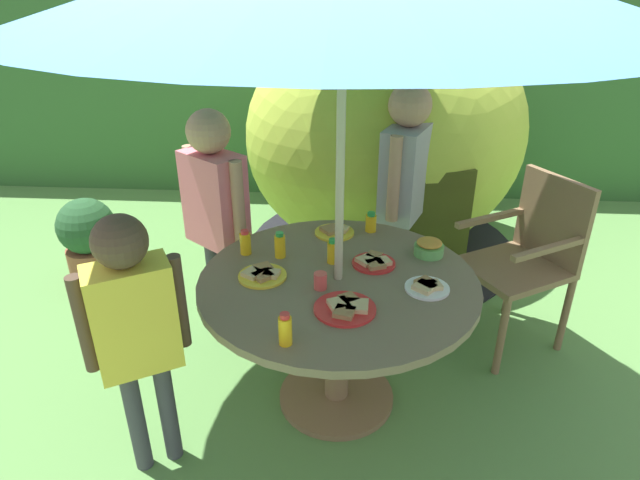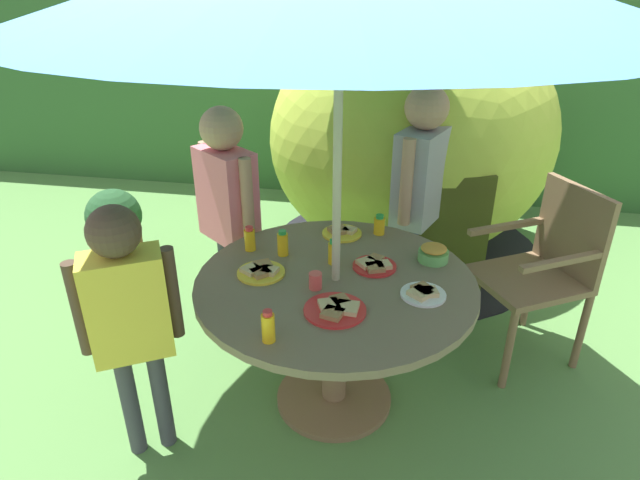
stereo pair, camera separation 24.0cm
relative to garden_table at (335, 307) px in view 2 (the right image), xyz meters
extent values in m
cube|color=#548442|center=(0.00, 0.00, -0.56)|extent=(10.00, 10.00, 0.02)
cube|color=#33602D|center=(0.00, 3.08, 0.31)|extent=(9.00, 0.70, 1.72)
cylinder|color=brown|center=(0.00, 0.00, -0.53)|extent=(0.56, 0.56, 0.03)
cylinder|color=brown|center=(0.00, 0.00, -0.22)|extent=(0.12, 0.12, 0.66)
cylinder|color=#75664C|center=(0.00, 0.00, 0.13)|extent=(1.24, 1.24, 0.04)
cylinder|color=#B7AD8C|center=(0.00, 0.00, 0.49)|extent=(0.04, 0.04, 2.08)
cylinder|color=brown|center=(0.63, 0.60, -0.32)|extent=(0.04, 0.04, 0.46)
cylinder|color=brown|center=(0.83, 0.25, -0.32)|extent=(0.04, 0.04, 0.46)
cylinder|color=brown|center=(1.02, 0.83, -0.32)|extent=(0.04, 0.04, 0.46)
cylinder|color=brown|center=(1.23, 0.48, -0.32)|extent=(0.04, 0.04, 0.46)
cube|color=brown|center=(0.93, 0.54, -0.08)|extent=(0.66, 0.64, 0.04)
cube|color=brown|center=(1.13, 0.65, 0.18)|extent=(0.26, 0.41, 0.47)
cube|color=brown|center=(0.83, 0.72, 0.14)|extent=(0.45, 0.28, 0.03)
cube|color=brown|center=(1.03, 0.36, 0.14)|extent=(0.45, 0.28, 0.03)
ellipsoid|color=#B2C63F|center=(0.27, 1.71, 0.31)|extent=(2.38, 2.15, 1.73)
cylinder|color=black|center=(0.27, 1.71, -0.54)|extent=(2.53, 2.53, 0.01)
cube|color=#3E4516|center=(0.51, 0.94, -0.07)|extent=(0.54, 0.19, 0.78)
cylinder|color=brown|center=(-1.69, 1.02, -0.42)|extent=(0.32, 0.32, 0.26)
sphere|color=#234C28|center=(-1.69, 1.02, -0.13)|extent=(0.37, 0.37, 0.37)
cylinder|color=navy|center=(0.37, 0.94, -0.24)|extent=(0.09, 0.09, 0.62)
cylinder|color=navy|center=(0.31, 0.79, -0.24)|extent=(0.09, 0.09, 0.62)
cube|color=#99999E|center=(0.34, 0.87, 0.34)|extent=(0.32, 0.41, 0.53)
cylinder|color=tan|center=(0.42, 1.05, 0.37)|extent=(0.07, 0.07, 0.47)
cylinder|color=tan|center=(0.27, 0.68, 0.37)|extent=(0.07, 0.07, 0.47)
sphere|color=tan|center=(0.34, 0.87, 0.72)|extent=(0.24, 0.24, 0.24)
cylinder|color=#3F3F47|center=(-0.73, 0.56, -0.25)|extent=(0.08, 0.08, 0.59)
cylinder|color=#3F3F47|center=(-0.61, 0.48, -0.25)|extent=(0.08, 0.08, 0.59)
cube|color=#EA727F|center=(-0.67, 0.52, 0.29)|extent=(0.38, 0.36, 0.50)
cylinder|color=tan|center=(-0.82, 0.64, 0.32)|extent=(0.06, 0.06, 0.45)
cylinder|color=tan|center=(-0.52, 0.40, 0.32)|extent=(0.06, 0.06, 0.45)
sphere|color=tan|center=(-0.67, 0.52, 0.65)|extent=(0.22, 0.22, 0.22)
cylinder|color=#3F3F47|center=(-0.81, -0.46, -0.29)|extent=(0.07, 0.07, 0.52)
cylinder|color=#3F3F47|center=(-0.70, -0.40, -0.29)|extent=(0.07, 0.07, 0.52)
cube|color=yellow|center=(-0.75, -0.43, 0.20)|extent=(0.35, 0.29, 0.44)
cylinder|color=#4C3828|center=(-0.90, -0.51, 0.22)|extent=(0.06, 0.06, 0.40)
cylinder|color=#4C3828|center=(-0.60, -0.34, 0.22)|extent=(0.06, 0.06, 0.40)
sphere|color=#4C3828|center=(-0.75, -0.43, 0.52)|extent=(0.20, 0.20, 0.20)
cylinder|color=#66B259|center=(0.42, 0.25, 0.17)|extent=(0.14, 0.14, 0.05)
ellipsoid|color=gold|center=(0.42, 0.25, 0.21)|extent=(0.12, 0.12, 0.04)
cylinder|color=white|center=(0.38, -0.07, 0.15)|extent=(0.19, 0.19, 0.01)
cube|color=tan|center=(0.40, -0.07, 0.17)|extent=(0.08, 0.08, 0.02)
cube|color=#9E7547|center=(0.38, -0.05, 0.17)|extent=(0.10, 0.10, 0.02)
cube|color=tan|center=(0.37, -0.09, 0.17)|extent=(0.12, 0.12, 0.02)
cylinder|color=yellow|center=(-0.04, 0.45, 0.15)|extent=(0.20, 0.20, 0.01)
cube|color=tan|center=(0.00, 0.46, 0.17)|extent=(0.08, 0.08, 0.02)
cube|color=#9E7547|center=(-0.06, 0.45, 0.17)|extent=(0.12, 0.12, 0.02)
cylinder|color=red|center=(0.04, -0.25, 0.15)|extent=(0.25, 0.25, 0.01)
cube|color=tan|center=(0.08, -0.25, 0.17)|extent=(0.09, 0.09, 0.02)
cube|color=#9E7547|center=(0.05, -0.20, 0.17)|extent=(0.10, 0.10, 0.02)
cube|color=tan|center=(0.01, -0.24, 0.17)|extent=(0.10, 0.10, 0.02)
cube|color=#9E7547|center=(0.03, -0.30, 0.17)|extent=(0.09, 0.09, 0.02)
cylinder|color=yellow|center=(-0.34, -0.01, 0.15)|extent=(0.21, 0.21, 0.01)
cube|color=tan|center=(-0.29, -0.02, 0.17)|extent=(0.08, 0.08, 0.02)
cube|color=#9E7547|center=(-0.34, 0.03, 0.17)|extent=(0.11, 0.11, 0.02)
cube|color=tan|center=(-0.38, -0.02, 0.17)|extent=(0.11, 0.11, 0.02)
cube|color=#9E7547|center=(-0.33, -0.04, 0.17)|extent=(0.11, 0.11, 0.02)
cylinder|color=red|center=(0.16, 0.14, 0.15)|extent=(0.20, 0.20, 0.01)
cube|color=tan|center=(0.20, 0.13, 0.17)|extent=(0.09, 0.09, 0.02)
cube|color=#9E7547|center=(0.16, 0.18, 0.17)|extent=(0.08, 0.08, 0.02)
cube|color=tan|center=(0.13, 0.13, 0.17)|extent=(0.11, 0.11, 0.02)
cube|color=#9E7547|center=(0.16, 0.10, 0.17)|extent=(0.10, 0.10, 0.02)
cylinder|color=yellow|center=(0.15, 0.49, 0.19)|extent=(0.06, 0.06, 0.09)
cylinder|color=green|center=(0.15, 0.49, 0.24)|extent=(0.04, 0.04, 0.02)
cylinder|color=yellow|center=(-0.03, 0.14, 0.20)|extent=(0.05, 0.05, 0.10)
cylinder|color=green|center=(-0.03, 0.14, 0.26)|extent=(0.04, 0.04, 0.02)
cylinder|color=yellow|center=(-0.17, -0.48, 0.20)|extent=(0.05, 0.05, 0.11)
cylinder|color=red|center=(-0.17, -0.48, 0.27)|extent=(0.03, 0.03, 0.02)
cylinder|color=yellow|center=(-0.45, 0.20, 0.20)|extent=(0.05, 0.05, 0.10)
cylinder|color=red|center=(-0.45, 0.20, 0.26)|extent=(0.04, 0.04, 0.02)
cylinder|color=yellow|center=(-0.28, 0.18, 0.20)|extent=(0.05, 0.05, 0.11)
cylinder|color=green|center=(-0.28, 0.18, 0.26)|extent=(0.04, 0.04, 0.02)
cylinder|color=#E04C47|center=(-0.07, -0.09, 0.18)|extent=(0.06, 0.06, 0.07)
camera|label=1|loc=(0.06, -2.04, 1.36)|focal=30.14mm
camera|label=2|loc=(0.30, -2.01, 1.36)|focal=30.14mm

